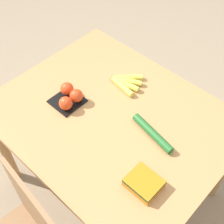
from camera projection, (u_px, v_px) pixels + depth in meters
ground_plane at (112, 183)px, 2.24m from camera, size 12.00×12.00×0.00m
dining_table at (112, 127)px, 1.73m from camera, size 1.22×0.98×0.77m
banana_bunch at (125, 82)px, 1.78m from camera, size 0.18×0.17×0.03m
tomato_pack at (69, 97)px, 1.68m from camera, size 0.16×0.16×0.08m
carrot_bag at (144, 183)px, 1.37m from camera, size 0.15×0.13×0.05m
cucumber_near at (152, 133)px, 1.55m from camera, size 0.27×0.09×0.04m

